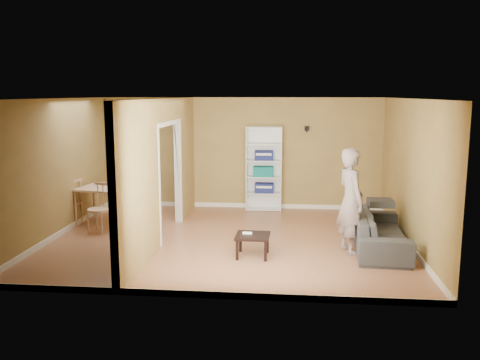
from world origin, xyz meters
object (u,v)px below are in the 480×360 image
object	(u,v)px
person	(351,192)
dining_table	(109,191)
sofa	(380,225)
coffee_table	(253,238)
bookshelf	(264,168)
chair_left	(71,201)
chair_far	(119,197)
chair_near	(99,208)

from	to	relation	value
person	dining_table	size ratio (longest dim) A/B	1.72
sofa	person	size ratio (longest dim) A/B	1.04
coffee_table	bookshelf	bearing A→B (deg)	89.79
coffee_table	dining_table	world-z (taller)	dining_table
chair_left	chair_far	distance (m)	1.06
dining_table	chair_left	xyz separation A→B (m)	(-0.79, -0.07, -0.21)
chair_left	bookshelf	bearing A→B (deg)	127.29
chair_near	chair_far	xyz separation A→B (m)	(-0.04, 1.30, -0.05)
dining_table	chair_far	world-z (taller)	chair_far
coffee_table	chair_left	distance (m)	4.31
person	chair_near	world-z (taller)	person
chair_left	chair_near	bearing A→B (deg)	67.64
chair_near	dining_table	bearing A→B (deg)	106.00
coffee_table	chair_near	bearing A→B (deg)	158.94
dining_table	chair_far	distance (m)	0.68
chair_near	chair_left	bearing A→B (deg)	156.91
chair_far	person	bearing A→B (deg)	175.19
person	coffee_table	distance (m)	1.83
chair_left	chair_near	xyz separation A→B (m)	(0.83, -0.60, 0.01)
dining_table	chair_near	xyz separation A→B (m)	(0.04, -0.67, -0.20)
sofa	chair_left	distance (m)	6.21
chair_left	chair_near	world-z (taller)	chair_near
sofa	dining_table	bearing A→B (deg)	80.60
sofa	person	xyz separation A→B (m)	(-0.55, -0.24, 0.63)
dining_table	person	bearing A→B (deg)	-17.28
bookshelf	dining_table	size ratio (longest dim) A/B	1.58
bookshelf	chair_left	distance (m)	4.33
chair_near	bookshelf	bearing A→B (deg)	49.74
person	chair_near	xyz separation A→B (m)	(-4.72, 0.81, -0.57)
coffee_table	chair_near	distance (m)	3.32
chair_near	chair_far	world-z (taller)	chair_near
bookshelf	coffee_table	size ratio (longest dim) A/B	3.49
dining_table	chair_near	bearing A→B (deg)	-86.82
person	coffee_table	bearing A→B (deg)	83.47
person	coffee_table	xyz separation A→B (m)	(-1.63, -0.38, -0.74)
dining_table	chair_far	bearing A→B (deg)	90.09
sofa	bookshelf	distance (m)	3.66
person	chair_near	size ratio (longest dim) A/B	2.18
dining_table	chair_left	distance (m)	0.82
bookshelf	dining_table	bearing A→B (deg)	-152.13
coffee_table	chair_far	world-z (taller)	chair_far
person	coffee_table	size ratio (longest dim) A/B	3.79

